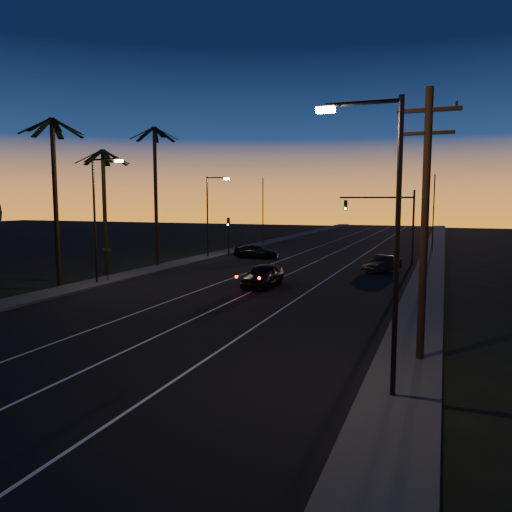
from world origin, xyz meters
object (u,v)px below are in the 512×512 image
at_px(signal_mast, 388,213).
at_px(lead_car, 263,275).
at_px(right_car, 382,264).
at_px(utility_pole, 425,220).
at_px(cross_car, 256,252).

relative_size(signal_mast, lead_car, 1.36).
bearing_deg(right_car, signal_mast, 92.98).
height_order(utility_pole, signal_mast, utility_pole).
relative_size(right_car, cross_car, 0.91).
bearing_deg(utility_pole, right_car, 99.87).
bearing_deg(right_car, cross_car, 157.99).
bearing_deg(utility_pole, cross_car, 121.07).
height_order(signal_mast, cross_car, signal_mast).
height_order(utility_pole, right_car, utility_pole).
bearing_deg(signal_mast, lead_car, -111.65).
height_order(lead_car, right_car, lead_car).
bearing_deg(cross_car, signal_mast, 3.28).
relative_size(utility_pole, right_car, 2.27).
bearing_deg(lead_car, cross_car, 112.30).
xyz_separation_m(signal_mast, right_car, (0.32, -6.20, -4.08)).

